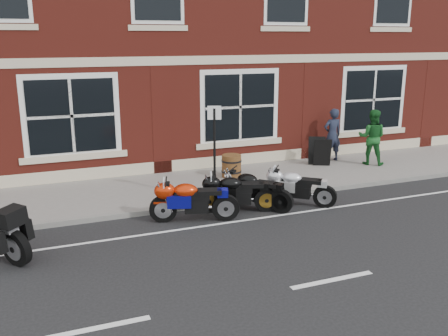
{
  "coord_description": "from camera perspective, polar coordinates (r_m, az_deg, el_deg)",
  "views": [
    {
      "loc": [
        -4.61,
        -9.57,
        4.05
      ],
      "look_at": [
        -0.18,
        1.6,
        0.89
      ],
      "focal_mm": 40.0,
      "sensor_mm": 36.0,
      "label": 1
    }
  ],
  "objects": [
    {
      "name": "moto_sport_red",
      "position": [
        11.26,
        -3.63,
        -3.55
      ],
      "size": [
        1.98,
        0.72,
        0.91
      ],
      "rotation": [
        0.0,
        0.0,
        1.27
      ],
      "color": "black",
      "rests_on": "ground"
    },
    {
      "name": "a_board_sign",
      "position": [
        15.99,
        10.87,
        1.86
      ],
      "size": [
        0.63,
        0.54,
        0.89
      ],
      "primitive_type": null,
      "rotation": [
        0.0,
        0.0,
        -0.43
      ],
      "color": "black",
      "rests_on": "sidewalk"
    },
    {
      "name": "sidewalk",
      "position": [
        13.97,
        -1.42,
        -1.87
      ],
      "size": [
        30.0,
        3.0,
        0.12
      ],
      "primitive_type": "cube",
      "color": "slate",
      "rests_on": "ground"
    },
    {
      "name": "parking_sign",
      "position": [
        12.15,
        -1.09,
        2.48
      ],
      "size": [
        0.32,
        0.13,
        2.35
      ],
      "rotation": [
        0.0,
        0.0,
        -0.34
      ],
      "color": "black",
      "rests_on": "sidewalk"
    },
    {
      "name": "ground",
      "position": [
        11.37,
        3.86,
        -6.18
      ],
      "size": [
        80.0,
        80.0,
        0.0
      ],
      "primitive_type": "plane",
      "color": "black",
      "rests_on": "ground"
    },
    {
      "name": "barrel_planter",
      "position": [
        14.42,
        0.86,
        0.25
      ],
      "size": [
        0.59,
        0.59,
        0.65
      ],
      "color": "#462112",
      "rests_on": "sidewalk"
    },
    {
      "name": "pedestrian_left",
      "position": [
        16.63,
        12.28,
        3.73
      ],
      "size": [
        0.65,
        0.45,
        1.71
      ],
      "primitive_type": "imported",
      "rotation": [
        0.0,
        0.0,
        3.08
      ],
      "color": "#1B2032",
      "rests_on": "sidewalk"
    },
    {
      "name": "kerb",
      "position": [
        12.57,
        1.08,
        -3.79
      ],
      "size": [
        30.0,
        0.16,
        0.12
      ],
      "primitive_type": "cube",
      "color": "slate",
      "rests_on": "ground"
    },
    {
      "name": "moto_sport_silver",
      "position": [
        12.49,
        8.38,
        -2.03
      ],
      "size": [
        1.5,
        1.31,
        0.84
      ],
      "rotation": [
        0.0,
        0.0,
        0.86
      ],
      "color": "black",
      "rests_on": "ground"
    },
    {
      "name": "moto_naked_black",
      "position": [
        12.1,
        3.44,
        -2.34
      ],
      "size": [
        1.37,
        1.55,
        0.88
      ],
      "rotation": [
        0.0,
        0.0,
        0.72
      ],
      "color": "black",
      "rests_on": "ground"
    },
    {
      "name": "moto_sport_black",
      "position": [
        11.84,
        1.42,
        -2.7
      ],
      "size": [
        1.89,
        0.73,
        0.88
      ],
      "rotation": [
        0.0,
        0.0,
        1.25
      ],
      "color": "black",
      "rests_on": "ground"
    },
    {
      "name": "pedestrian_right",
      "position": [
        16.43,
        16.55,
        3.4
      ],
      "size": [
        1.08,
        1.06,
        1.75
      ],
      "primitive_type": "imported",
      "rotation": [
        0.0,
        0.0,
        2.43
      ],
      "color": "#175320",
      "rests_on": "sidewalk"
    }
  ]
}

